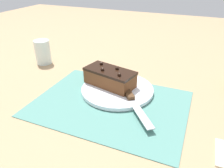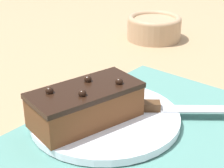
# 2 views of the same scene
# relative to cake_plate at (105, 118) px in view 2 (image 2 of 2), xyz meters

# --- Properties ---
(ground_plane) EXTENTS (3.00, 3.00, 0.00)m
(ground_plane) POSITION_rel_cake_plate_xyz_m (0.01, -0.07, -0.01)
(ground_plane) COLOR #9E7F5B
(placemat_woven) EXTENTS (0.46, 0.34, 0.00)m
(placemat_woven) POSITION_rel_cake_plate_xyz_m (0.01, -0.07, -0.01)
(placemat_woven) COLOR slate
(placemat_woven) RESTS_ON ground_plane
(cake_plate) EXTENTS (0.24, 0.24, 0.01)m
(cake_plate) POSITION_rel_cake_plate_xyz_m (0.00, 0.00, 0.00)
(cake_plate) COLOR white
(cake_plate) RESTS_ON placemat_woven
(chocolate_cake) EXTENTS (0.18, 0.12, 0.07)m
(chocolate_cake) POSITION_rel_cake_plate_xyz_m (-0.03, 0.01, 0.03)
(chocolate_cake) COLOR brown
(chocolate_cake) RESTS_ON cake_plate
(serving_knife) EXTENTS (0.14, 0.17, 0.01)m
(serving_knife) POSITION_rel_cake_plate_xyz_m (0.07, -0.06, 0.01)
(serving_knife) COLOR #472D19
(serving_knife) RESTS_ON cake_plate
(small_bowl) EXTENTS (0.14, 0.14, 0.06)m
(small_bowl) POSITION_rel_cake_plate_xyz_m (0.41, 0.18, 0.02)
(small_bowl) COLOR tan
(small_bowl) RESTS_ON ground_plane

